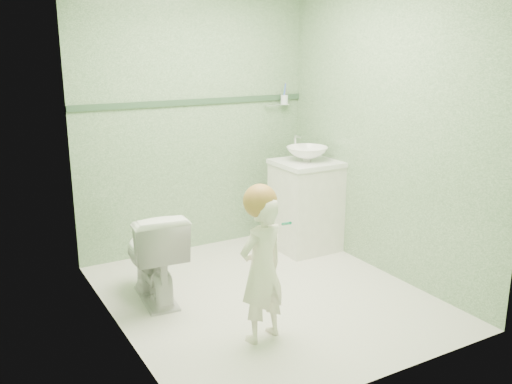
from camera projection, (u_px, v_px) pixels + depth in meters
ground at (266, 296)px, 4.24m from camera, size 2.50×2.50×0.00m
room_shell at (267, 139)px, 3.93m from camera, size 2.50×2.54×2.40m
trim_stripe at (195, 102)px, 4.93m from camera, size 2.20×0.02×0.05m
vanity at (306, 207)px, 5.12m from camera, size 0.52×0.50×0.80m
counter at (307, 163)px, 5.02m from camera, size 0.54×0.52×0.04m
basin at (307, 154)px, 5.00m from camera, size 0.37×0.37×0.13m
faucet at (296, 142)px, 5.13m from camera, size 0.03×0.13×0.18m
cup_holder at (284, 100)px, 5.31m from camera, size 0.26×0.07×0.21m
toilet at (153, 255)px, 4.11m from camera, size 0.45×0.72×0.70m
toddler at (262, 270)px, 3.51m from camera, size 0.39×0.30×0.95m
hair_cap at (260, 201)px, 3.42m from camera, size 0.21×0.21×0.21m
teal_toothbrush at (285, 223)px, 3.39m from camera, size 0.11×0.14×0.08m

